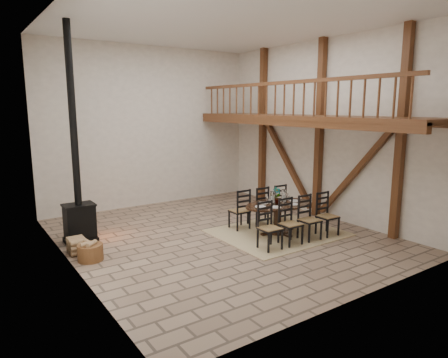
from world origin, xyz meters
TOP-DOWN VIEW (x-y plane):
  - ground at (0.00, 0.00)m, footprint 8.00×8.00m
  - room_shell at (1.19, 0.00)m, footprint 7.02×8.02m
  - rug at (1.30, -0.63)m, footprint 3.00×2.50m
  - dining_table at (1.30, -0.72)m, footprint 2.27×2.09m
  - wood_stove at (-2.97, 1.50)m, footprint 0.71×0.55m
  - log_basket at (-3.12, 0.20)m, footprint 0.52×0.52m
  - log_stack at (-3.25, 0.76)m, footprint 0.34×0.47m

SIDE VIEW (x-z plane):
  - ground at x=0.00m, z-range 0.00..0.00m
  - rug at x=1.30m, z-range 0.00..0.02m
  - log_stack at x=-3.25m, z-range 0.00..0.35m
  - log_basket at x=-3.12m, z-range -0.03..0.40m
  - dining_table at x=1.30m, z-range -0.20..0.98m
  - wood_stove at x=-2.97m, z-range -1.39..3.61m
  - room_shell at x=1.19m, z-range 0.51..5.52m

